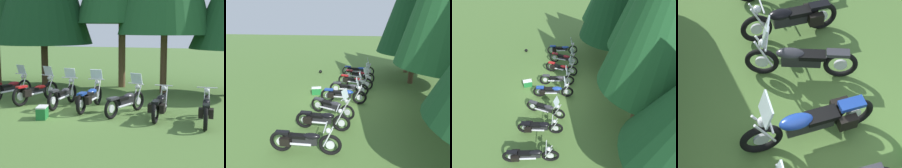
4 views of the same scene
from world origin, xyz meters
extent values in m
plane|color=#4C7033|center=(0.00, 0.00, 0.00)|extent=(80.00, 80.00, 0.00)
torus|color=black|center=(0.53, 0.88, 0.37)|extent=(0.12, 0.73, 0.73)
cylinder|color=silver|center=(0.53, 0.88, 0.37)|extent=(0.05, 0.28, 0.28)
torus|color=black|center=(0.54, -0.76, 0.37)|extent=(0.12, 0.73, 0.73)
cylinder|color=silver|center=(0.54, -0.76, 0.37)|extent=(0.05, 0.28, 0.28)
cube|color=black|center=(0.53, 0.06, 0.47)|extent=(0.24, 0.82, 0.24)
ellipsoid|color=navy|center=(0.53, 0.29, 0.62)|extent=(0.29, 0.58, 0.19)
cube|color=black|center=(0.53, -0.17, 0.59)|extent=(0.28, 0.54, 0.10)
cube|color=navy|center=(0.54, -0.68, 0.70)|extent=(0.22, 0.44, 0.08)
cylinder|color=silver|center=(0.44, 0.82, 0.66)|extent=(0.05, 0.34, 0.65)
cylinder|color=silver|center=(0.62, 0.82, 0.66)|extent=(0.05, 0.34, 0.65)
cylinder|color=silver|center=(0.53, 0.74, 1.00)|extent=(0.62, 0.04, 0.04)
sphere|color=silver|center=(0.53, 0.83, 0.88)|extent=(0.17, 0.17, 0.17)
cylinder|color=silver|center=(0.68, -0.12, 0.39)|extent=(0.09, 0.81, 0.08)
cube|color=silver|center=(0.53, 0.76, 1.18)|extent=(0.44, 0.15, 0.39)
cube|color=black|center=(0.35, -0.56, 0.47)|extent=(0.14, 0.32, 0.26)
cube|color=black|center=(0.72, -0.56, 0.47)|extent=(0.14, 0.32, 0.26)
torus|color=black|center=(2.21, 0.46, 0.34)|extent=(0.33, 0.67, 0.68)
cylinder|color=silver|center=(2.21, 0.46, 0.34)|extent=(0.14, 0.26, 0.26)
torus|color=black|center=(1.68, -1.00, 0.34)|extent=(0.33, 0.67, 0.68)
cylinder|color=silver|center=(1.68, -1.00, 0.34)|extent=(0.14, 0.26, 0.26)
cube|color=black|center=(1.95, -0.27, 0.45)|extent=(0.45, 0.79, 0.25)
ellipsoid|color=#2D2D33|center=(2.02, -0.07, 0.61)|extent=(0.42, 0.60, 0.20)
cube|color=black|center=(1.87, -0.47, 0.58)|extent=(0.40, 0.56, 0.10)
cube|color=#2D2D33|center=(1.71, -0.92, 0.66)|extent=(0.33, 0.48, 0.08)
cylinder|color=silver|center=(2.12, 0.43, 0.64)|extent=(0.16, 0.33, 0.65)
cylinder|color=silver|center=(2.26, 0.37, 0.64)|extent=(0.16, 0.33, 0.65)
cylinder|color=silver|center=(2.16, 0.32, 0.97)|extent=(0.61, 0.25, 0.04)
sphere|color=silver|center=(2.19, 0.41, 0.85)|extent=(0.22, 0.22, 0.17)
cylinder|color=silver|center=(2.01, -0.47, 0.36)|extent=(0.34, 0.75, 0.08)
cube|color=silver|center=(2.17, 0.34, 1.15)|extent=(0.47, 0.29, 0.39)
torus|color=black|center=(3.15, 0.34, 0.35)|extent=(0.13, 0.70, 0.70)
cylinder|color=silver|center=(3.15, 0.34, 0.35)|extent=(0.05, 0.26, 0.26)
torus|color=black|center=(3.13, -1.15, 0.35)|extent=(0.13, 0.70, 0.70)
cylinder|color=silver|center=(3.13, -1.15, 0.35)|extent=(0.05, 0.26, 0.26)
cube|color=black|center=(3.14, -0.41, 0.46)|extent=(0.24, 0.74, 0.26)
ellipsoid|color=black|center=(3.15, -0.20, 0.62)|extent=(0.30, 0.53, 0.20)
cube|color=black|center=(3.14, -0.61, 0.59)|extent=(0.28, 0.49, 0.10)
cube|color=black|center=(3.13, -1.07, 0.67)|extent=(0.22, 0.44, 0.08)
cylinder|color=silver|center=(3.07, 0.28, 0.65)|extent=(0.05, 0.34, 0.65)
cylinder|color=silver|center=(3.24, 0.27, 0.65)|extent=(0.05, 0.34, 0.65)
cylinder|color=silver|center=(3.15, 0.20, 0.98)|extent=(0.61, 0.05, 0.04)
sphere|color=silver|center=(3.15, 0.29, 0.86)|extent=(0.17, 0.17, 0.17)
cylinder|color=silver|center=(3.28, -0.57, 0.37)|extent=(0.09, 0.74, 0.08)
cube|color=black|center=(2.95, -0.95, 0.45)|extent=(0.14, 0.32, 0.26)
cube|color=black|center=(3.32, -0.95, 0.45)|extent=(0.14, 0.32, 0.26)
camera|label=1|loc=(5.07, -11.54, 2.90)|focal=56.85mm
camera|label=2|loc=(9.62, 1.23, 4.16)|focal=31.07mm
camera|label=3|loc=(8.65, 0.79, 7.49)|focal=29.50mm
camera|label=4|loc=(-2.13, 1.21, 5.21)|focal=53.08mm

